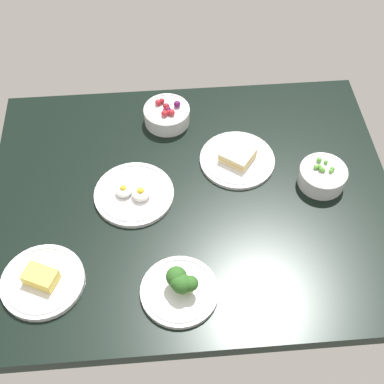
{
  "coord_description": "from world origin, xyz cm",
  "views": [
    {
      "loc": [
        7.1,
        88.09,
        121.99
      ],
      "look_at": [
        0.0,
        0.0,
        6.0
      ],
      "focal_mm": 49.66,
      "sensor_mm": 36.0,
      "label": 1
    }
  ],
  "objects_px": {
    "plate_sandwich": "(237,158)",
    "bowl_berries": "(167,114)",
    "plate_broccoli": "(180,287)",
    "plate_cheese": "(42,281)",
    "plate_eggs": "(134,193)",
    "bowl_peas": "(322,176)"
  },
  "relations": [
    {
      "from": "plate_eggs",
      "to": "plate_cheese",
      "type": "xyz_separation_m",
      "value": [
        0.23,
        0.25,
        0.0
      ]
    },
    {
      "from": "plate_eggs",
      "to": "plate_broccoli",
      "type": "height_order",
      "value": "plate_broccoli"
    },
    {
      "from": "plate_broccoli",
      "to": "plate_cheese",
      "type": "bearing_deg",
      "value": -8.87
    },
    {
      "from": "plate_eggs",
      "to": "bowl_berries",
      "type": "bearing_deg",
      "value": -110.64
    },
    {
      "from": "bowl_berries",
      "to": "bowl_peas",
      "type": "relative_size",
      "value": 1.07
    },
    {
      "from": "plate_sandwich",
      "to": "plate_cheese",
      "type": "height_order",
      "value": "plate_cheese"
    },
    {
      "from": "bowl_berries",
      "to": "plate_sandwich",
      "type": "bearing_deg",
      "value": 137.39
    },
    {
      "from": "bowl_berries",
      "to": "plate_broccoli",
      "type": "xyz_separation_m",
      "value": [
        -0.0,
        0.59,
        -0.0
      ]
    },
    {
      "from": "plate_cheese",
      "to": "plate_broccoli",
      "type": "bearing_deg",
      "value": 171.13
    },
    {
      "from": "bowl_berries",
      "to": "plate_broccoli",
      "type": "relative_size",
      "value": 0.74
    },
    {
      "from": "bowl_berries",
      "to": "plate_cheese",
      "type": "distance_m",
      "value": 0.63
    },
    {
      "from": "bowl_peas",
      "to": "plate_eggs",
      "type": "bearing_deg",
      "value": 0.58
    },
    {
      "from": "plate_sandwich",
      "to": "plate_cheese",
      "type": "distance_m",
      "value": 0.64
    },
    {
      "from": "plate_sandwich",
      "to": "plate_eggs",
      "type": "xyz_separation_m",
      "value": [
        0.3,
        0.1,
        -0.0
      ]
    },
    {
      "from": "plate_broccoli",
      "to": "bowl_peas",
      "type": "xyz_separation_m",
      "value": [
        -0.42,
        -0.31,
        0.0
      ]
    },
    {
      "from": "plate_broccoli",
      "to": "bowl_peas",
      "type": "distance_m",
      "value": 0.52
    },
    {
      "from": "plate_broccoli",
      "to": "plate_cheese",
      "type": "distance_m",
      "value": 0.34
    },
    {
      "from": "bowl_berries",
      "to": "plate_eggs",
      "type": "distance_m",
      "value": 0.3
    },
    {
      "from": "plate_cheese",
      "to": "plate_sandwich",
      "type": "bearing_deg",
      "value": -146.1
    },
    {
      "from": "plate_sandwich",
      "to": "bowl_berries",
      "type": "distance_m",
      "value": 0.27
    },
    {
      "from": "plate_eggs",
      "to": "plate_broccoli",
      "type": "xyz_separation_m",
      "value": [
        -0.11,
        0.31,
        0.02
      ]
    },
    {
      "from": "bowl_berries",
      "to": "plate_eggs",
      "type": "bearing_deg",
      "value": 69.36
    }
  ]
}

